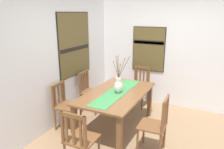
{
  "coord_description": "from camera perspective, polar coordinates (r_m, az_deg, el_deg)",
  "views": [
    {
      "loc": [
        -3.32,
        -0.96,
        2.21
      ],
      "look_at": [
        0.27,
        0.81,
        1.06
      ],
      "focal_mm": 34.64,
      "sensor_mm": 36.0,
      "label": 1
    }
  ],
  "objects": [
    {
      "name": "chair_4",
      "position": [
        5.3,
        7.26,
        -2.94
      ],
      "size": [
        0.45,
        0.45,
        0.96
      ],
      "color": "brown",
      "rests_on": "ground_plane"
    },
    {
      "name": "dining_table",
      "position": [
        4.17,
        1.26,
        -6.03
      ],
      "size": [
        1.76,
        1.01,
        0.75
      ],
      "color": "brown",
      "rests_on": "ground_plane"
    },
    {
      "name": "wall_side",
      "position": [
        5.33,
        15.66,
        6.12
      ],
      "size": [
        0.12,
        6.4,
        2.7
      ],
      "primitive_type": "cube",
      "color": "silver",
      "rests_on": "ground_plane"
    },
    {
      "name": "chair_3",
      "position": [
        4.99,
        -6.09,
        -4.12
      ],
      "size": [
        0.45,
        0.45,
        0.94
      ],
      "color": "brown",
      "rests_on": "ground_plane"
    },
    {
      "name": "wall_back",
      "position": [
        4.44,
        -13.86,
        4.35
      ],
      "size": [
        6.4,
        0.12,
        2.7
      ],
      "primitive_type": "cube",
      "color": "silver",
      "rests_on": "ground_plane"
    },
    {
      "name": "chair_1",
      "position": [
        3.22,
        -8.54,
        -16.49
      ],
      "size": [
        0.43,
        0.43,
        0.94
      ],
      "color": "brown",
      "rests_on": "ground_plane"
    },
    {
      "name": "painting_on_side_wall",
      "position": [
        5.4,
        9.62,
        6.62
      ],
      "size": [
        0.05,
        0.81,
        1.08
      ],
      "color": "black"
    },
    {
      "name": "centerpiece_vase",
      "position": [
        4.05,
        1.69,
        -2.88
      ],
      "size": [
        0.32,
        0.29,
        0.74
      ],
      "color": "silver",
      "rests_on": "dining_table"
    },
    {
      "name": "painting_on_back_wall",
      "position": [
        4.72,
        -9.84,
        7.79
      ],
      "size": [
        1.08,
        0.05,
        1.35
      ],
      "color": "black"
    },
    {
      "name": "ground_plane",
      "position": [
        4.11,
        8.88,
        -17.03
      ],
      "size": [
        6.4,
        6.4,
        0.03
      ],
      "primitive_type": "cube",
      "color": "#8E7051"
    },
    {
      "name": "table_runner",
      "position": [
        4.13,
        1.27,
        -4.66
      ],
      "size": [
        1.62,
        0.36,
        0.01
      ],
      "primitive_type": "cube",
      "color": "#388447",
      "rests_on": "dining_table"
    },
    {
      "name": "chair_2",
      "position": [
        4.35,
        -12.26,
        -7.8
      ],
      "size": [
        0.45,
        0.45,
        0.91
      ],
      "color": "brown",
      "rests_on": "ground_plane"
    },
    {
      "name": "chair_0",
      "position": [
        3.59,
        11.53,
        -12.71
      ],
      "size": [
        0.44,
        0.44,
        0.97
      ],
      "color": "brown",
      "rests_on": "ground_plane"
    }
  ]
}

